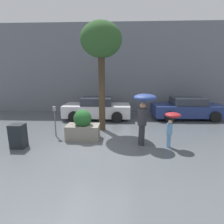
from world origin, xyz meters
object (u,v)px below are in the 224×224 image
object	(u,v)px
planter_box	(83,127)
parked_car_near	(97,109)
parking_meter	(55,115)
person_child	(172,121)
street_tree	(101,43)
parked_car_far	(187,109)
person_adult	(144,107)
newspaper_box	(18,136)

from	to	relation	value
planter_box	parked_car_near	world-z (taller)	parked_car_near
planter_box	parking_meter	bearing A→B (deg)	168.08
person_child	street_tree	bearing A→B (deg)	127.01
person_child	parked_car_far	xyz separation A→B (m)	(2.20, 4.40, -0.40)
person_child	parked_car_far	size ratio (longest dim) A/B	0.32
street_tree	parking_meter	bearing A→B (deg)	-151.29
street_tree	person_adult	bearing A→B (deg)	-45.23
person_adult	newspaper_box	world-z (taller)	person_adult
person_adult	person_child	bearing A→B (deg)	-64.61
planter_box	parking_meter	world-z (taller)	parking_meter
planter_box	parking_meter	distance (m)	1.37
parked_car_near	newspaper_box	bearing A→B (deg)	151.65
newspaper_box	parked_car_far	bearing A→B (deg)	30.82
person_child	person_adult	bearing A→B (deg)	151.04
parked_car_near	parking_meter	size ratio (longest dim) A/B	2.94
person_adult	parking_meter	world-z (taller)	person_adult
parked_car_near	street_tree	world-z (taller)	street_tree
person_child	street_tree	size ratio (longest dim) A/B	0.27
parked_car_far	person_adult	bearing A→B (deg)	140.31
parking_meter	person_child	bearing A→B (deg)	-11.02
street_tree	newspaper_box	size ratio (longest dim) A/B	5.54
person_child	parking_meter	xyz separation A→B (m)	(-4.72, 0.92, -0.04)
street_tree	parked_car_near	bearing A→B (deg)	103.79
parked_car_far	newspaper_box	world-z (taller)	parked_car_far
parking_meter	parked_car_far	bearing A→B (deg)	26.71
person_adult	person_child	distance (m)	1.13
street_tree	planter_box	bearing A→B (deg)	-116.85
parked_car_far	person_child	bearing A→B (deg)	151.10
street_tree	newspaper_box	bearing A→B (deg)	-141.83
person_adult	person_child	xyz separation A→B (m)	(1.00, -0.21, -0.48)
planter_box	parked_car_far	xyz separation A→B (m)	(5.65, 3.75, 0.07)
person_adult	parked_car_far	xyz separation A→B (m)	(3.21, 4.20, -0.87)
parked_car_near	planter_box	bearing A→B (deg)	177.43
planter_box	street_tree	distance (m)	3.82
person_child	newspaper_box	xyz separation A→B (m)	(-5.68, -0.30, -0.56)
parking_meter	parked_car_near	bearing A→B (deg)	66.19
newspaper_box	parking_meter	bearing A→B (deg)	51.78
planter_box	parking_meter	size ratio (longest dim) A/B	1.01
person_adult	parking_meter	bearing A→B (deg)	116.18
parked_car_near	parked_car_far	distance (m)	5.51
planter_box	street_tree	world-z (taller)	street_tree
parking_meter	newspaper_box	xyz separation A→B (m)	(-0.96, -1.22, -0.51)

